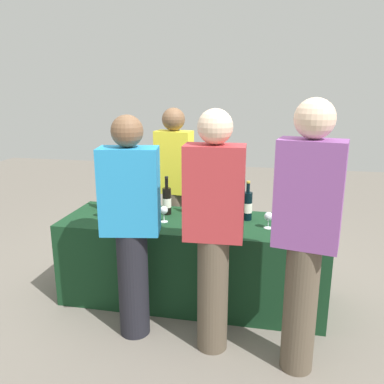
{
  "coord_description": "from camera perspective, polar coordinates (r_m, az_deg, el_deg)",
  "views": [
    {
      "loc": [
        0.64,
        -3.12,
        1.83
      ],
      "look_at": [
        0.0,
        0.0,
        0.97
      ],
      "focal_mm": 37.27,
      "sensor_mm": 36.0,
      "label": 1
    }
  ],
  "objects": [
    {
      "name": "ground_plane",
      "position": [
        3.67,
        0.0,
        -14.78
      ],
      "size": [
        12.0,
        12.0,
        0.0
      ],
      "primitive_type": "plane",
      "color": "slate"
    },
    {
      "name": "tasting_table",
      "position": [
        3.51,
        0.0,
        -9.67
      ],
      "size": [
        2.21,
        0.73,
        0.72
      ],
      "primitive_type": "cube",
      "color": "#14381E",
      "rests_on": "ground_plane"
    },
    {
      "name": "wine_bottle_0",
      "position": [
        3.75,
        -12.87,
        -0.77
      ],
      "size": [
        0.07,
        0.07,
        0.3
      ],
      "color": "black",
      "rests_on": "tasting_table"
    },
    {
      "name": "wine_bottle_1",
      "position": [
        3.51,
        -3.62,
        -1.25
      ],
      "size": [
        0.08,
        0.08,
        0.34
      ],
      "color": "black",
      "rests_on": "tasting_table"
    },
    {
      "name": "wine_bottle_2",
      "position": [
        3.5,
        0.11,
        -1.41
      ],
      "size": [
        0.07,
        0.07,
        0.31
      ],
      "color": "black",
      "rests_on": "tasting_table"
    },
    {
      "name": "wine_bottle_3",
      "position": [
        3.38,
        2.89,
        -2.15
      ],
      "size": [
        0.07,
        0.07,
        0.31
      ],
      "color": "black",
      "rests_on": "tasting_table"
    },
    {
      "name": "wine_bottle_4",
      "position": [
        3.47,
        6.08,
        -1.59
      ],
      "size": [
        0.07,
        0.07,
        0.32
      ],
      "color": "black",
      "rests_on": "tasting_table"
    },
    {
      "name": "wine_bottle_5",
      "position": [
        3.39,
        7.95,
        -1.95
      ],
      "size": [
        0.08,
        0.08,
        0.34
      ],
      "color": "black",
      "rests_on": "tasting_table"
    },
    {
      "name": "wine_bottle_6",
      "position": [
        3.39,
        15.4,
        -2.69
      ],
      "size": [
        0.06,
        0.06,
        0.3
      ],
      "color": "black",
      "rests_on": "tasting_table"
    },
    {
      "name": "wine_glass_0",
      "position": [
        3.52,
        -12.83,
        -2.01
      ],
      "size": [
        0.07,
        0.07,
        0.14
      ],
      "color": "silver",
      "rests_on": "tasting_table"
    },
    {
      "name": "wine_glass_1",
      "position": [
        3.34,
        -6.57,
        -2.53
      ],
      "size": [
        0.07,
        0.07,
        0.14
      ],
      "color": "silver",
      "rests_on": "tasting_table"
    },
    {
      "name": "wine_glass_2",
      "position": [
        3.32,
        -4.05,
        -2.69
      ],
      "size": [
        0.07,
        0.07,
        0.14
      ],
      "color": "silver",
      "rests_on": "tasting_table"
    },
    {
      "name": "wine_glass_3",
      "position": [
        3.23,
        0.27,
        -2.97
      ],
      "size": [
        0.07,
        0.07,
        0.15
      ],
      "color": "silver",
      "rests_on": "tasting_table"
    },
    {
      "name": "wine_glass_4",
      "position": [
        3.22,
        10.9,
        -3.54
      ],
      "size": [
        0.07,
        0.07,
        0.14
      ],
      "color": "silver",
      "rests_on": "tasting_table"
    },
    {
      "name": "wine_glass_5",
      "position": [
        3.11,
        13.45,
        -4.25
      ],
      "size": [
        0.07,
        0.07,
        0.14
      ],
      "color": "silver",
      "rests_on": "tasting_table"
    },
    {
      "name": "server_pouring",
      "position": [
        3.91,
        -2.56,
        1.32
      ],
      "size": [
        0.36,
        0.23,
        1.63
      ],
      "rotation": [
        0.0,
        0.0,
        3.03
      ],
      "color": "brown",
      "rests_on": "ground_plane"
    },
    {
      "name": "guest_0",
      "position": [
        2.87,
        -8.75,
        -4.29
      ],
      "size": [
        0.44,
        0.29,
        1.64
      ],
      "rotation": [
        0.0,
        0.0,
        0.18
      ],
      "color": "black",
      "rests_on": "ground_plane"
    },
    {
      "name": "guest_1",
      "position": [
        2.66,
        3.13,
        -4.83
      ],
      "size": [
        0.4,
        0.23,
        1.69
      ],
      "rotation": [
        0.0,
        0.0,
        0.04
      ],
      "color": "brown",
      "rests_on": "ground_plane"
    },
    {
      "name": "guest_2",
      "position": [
        2.53,
        16.01,
        -5.3
      ],
      "size": [
        0.42,
        0.28,
        1.76
      ],
      "rotation": [
        0.0,
        0.0,
        -0.2
      ],
      "color": "brown",
      "rests_on": "ground_plane"
    }
  ]
}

